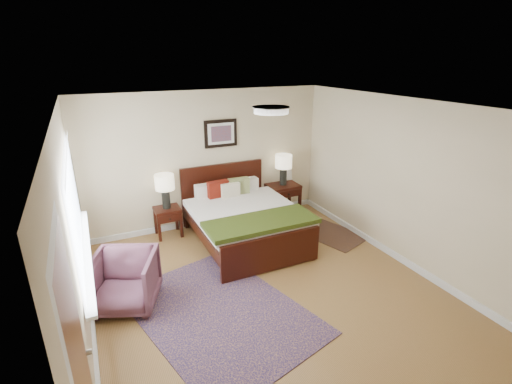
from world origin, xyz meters
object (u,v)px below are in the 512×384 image
bed (244,214)px  rug_persian (220,312)px  lamp_right (284,164)px  lamp_left (165,185)px  nightstand_left (168,215)px  nightstand_right (283,196)px  armchair (125,281)px

bed → rug_persian: size_ratio=0.84×
bed → lamp_right: lamp_right is taller
lamp_left → nightstand_left: bearing=-90.0°
nightstand_right → lamp_right: size_ratio=1.02×
nightstand_left → armchair: armchair is taller
nightstand_left → rug_persian: (0.09, -2.39, -0.40)m
lamp_left → lamp_right: 2.34m
nightstand_right → rug_persian: (-2.25, -2.40, -0.38)m
nightstand_right → rug_persian: size_ratio=0.25×
nightstand_left → lamp_right: (2.34, 0.02, 0.64)m
nightstand_left → lamp_right: lamp_right is taller
lamp_left → rug_persian: bearing=-87.9°
nightstand_right → lamp_right: 0.66m
bed → nightstand_right: bed is taller
nightstand_left → lamp_right: 2.42m
bed → nightstand_left: bearing=145.1°
nightstand_left → nightstand_right: nightstand_right is taller
nightstand_left → lamp_right: bearing=0.5°
nightstand_left → armchair: size_ratio=0.67×
nightstand_left → lamp_left: bearing=90.0°
bed → rug_persian: 1.98m
lamp_right → rug_persian: size_ratio=0.25×
armchair → rug_persian: size_ratio=0.32×
bed → lamp_right: bearing=33.5°
nightstand_right → lamp_right: bearing=90.0°
lamp_left → rug_persian: (0.09, -2.41, -0.95)m
lamp_right → rug_persian: 3.46m
rug_persian → nightstand_right: bearing=32.1°
nightstand_right → lamp_left: 2.40m
nightstand_right → lamp_right: lamp_right is taller
bed → armchair: size_ratio=2.66×
nightstand_right → bed: bearing=-147.0°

